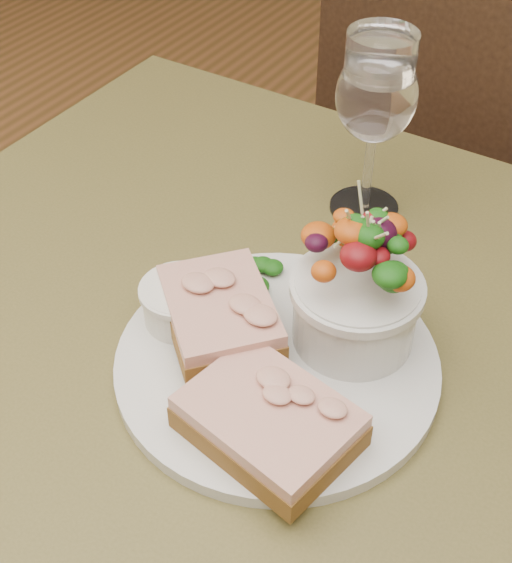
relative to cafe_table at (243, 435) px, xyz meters
The scene contains 9 objects.
cafe_table is the anchor object (origin of this frame).
chair_far 0.77m from the cafe_table, 87.87° to the left, with size 0.52×0.52×0.90m.
dinner_plate 0.11m from the cafe_table, 16.34° to the left, with size 0.26×0.26×0.01m, color silver.
sandwich_front 0.16m from the cafe_table, 44.01° to the right, with size 0.13×0.11×0.03m.
sandwich_back 0.14m from the cafe_table, 165.01° to the left, with size 0.14×0.14×0.03m.
ramekin 0.15m from the cafe_table, behind, with size 0.06×0.06×0.04m.
salad_bowl 0.20m from the cafe_table, 41.35° to the left, with size 0.10×0.10×0.13m.
garnish 0.15m from the cafe_table, 118.55° to the left, with size 0.05×0.04×0.02m.
wine_glass 0.33m from the cafe_table, 91.59° to the left, with size 0.08×0.08×0.18m.
Camera 1 is at (0.24, -0.36, 1.23)m, focal length 50.00 mm.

